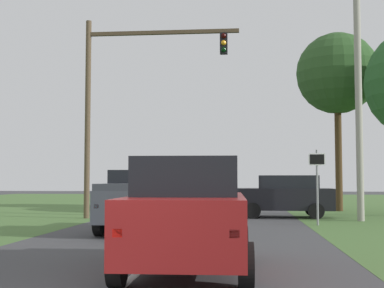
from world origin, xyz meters
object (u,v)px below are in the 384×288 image
keep_moving_sign (317,177)px  utility_pole_right (358,93)px  pickup_truck_lead (143,200)px  red_suv_near (188,213)px  traffic_light (123,89)px  extra_tree_1 (337,74)px  crossing_suv_far (284,195)px

keep_moving_sign → utility_pole_right: utility_pole_right is taller
pickup_truck_lead → keep_moving_sign: size_ratio=1.82×
red_suv_near → utility_pole_right: (5.69, 12.52, 4.11)m
pickup_truck_lead → traffic_light: 7.61m
pickup_truck_lead → extra_tree_1: size_ratio=0.53×
pickup_truck_lead → crossing_suv_far: 8.65m
red_suv_near → traffic_light: traffic_light is taller
red_suv_near → pickup_truck_lead: 7.60m
extra_tree_1 → red_suv_near: bearing=-107.2°
red_suv_near → extra_tree_1: 21.33m
pickup_truck_lead → traffic_light: bearing=109.0°
traffic_light → extra_tree_1: bearing=32.3°
utility_pole_right → extra_tree_1: 7.29m
pickup_truck_lead → keep_moving_sign: 6.65m
keep_moving_sign → crossing_suv_far: (-0.89, 4.05, -0.79)m
pickup_truck_lead → extra_tree_1: bearing=56.0°
keep_moving_sign → extra_tree_1: size_ratio=0.29×
traffic_light → crossing_suv_far: size_ratio=1.99×
keep_moving_sign → traffic_light: bearing=160.9°
traffic_light → keep_moving_sign: 9.15m
extra_tree_1 → crossing_suv_far: bearing=-122.3°
keep_moving_sign → extra_tree_1: extra_tree_1 is taller
utility_pole_right → red_suv_near: bearing=-114.4°
traffic_light → keep_moving_sign: size_ratio=3.13×
keep_moving_sign → crossing_suv_far: keep_moving_sign is taller
pickup_truck_lead → utility_pole_right: (7.87, 5.24, 4.17)m
red_suv_near → extra_tree_1: size_ratio=0.49×
pickup_truck_lead → keep_moving_sign: (5.88, 3.02, 0.75)m
red_suv_near → utility_pole_right: size_ratio=0.45×
red_suv_near → extra_tree_1: bearing=72.8°
utility_pole_right → extra_tree_1: utility_pole_right is taller
pickup_truck_lead → keep_moving_sign: keep_moving_sign is taller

